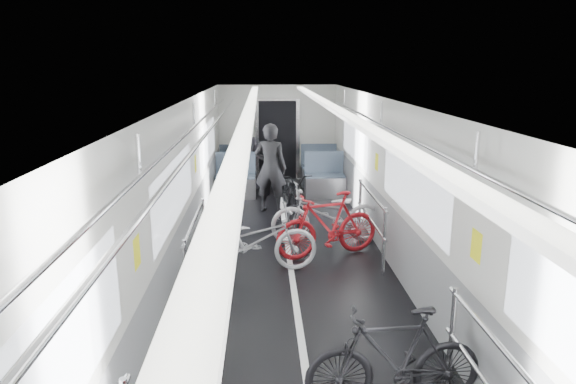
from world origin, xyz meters
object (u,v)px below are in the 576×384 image
bike_right_mid (328,214)px  bike_left_far (254,240)px  person_seated (244,154)px  person_standing (270,168)px  bike_right_near (394,359)px  bike_aisle (293,192)px  bike_right_far (328,225)px

bike_right_mid → bike_left_far: bearing=-51.2°
bike_right_mid → person_seated: (-1.51, 4.01, 0.33)m
person_standing → bike_right_mid: bearing=129.0°
bike_right_near → bike_left_far: bearing=-161.0°
bike_aisle → bike_left_far: bearing=-112.3°
bike_right_near → person_seated: bearing=-172.6°
bike_right_far → person_seated: (-1.42, 4.61, 0.33)m
bike_right_near → person_standing: size_ratio=0.86×
bike_right_mid → bike_aisle: bike_right_mid is taller
person_seated → bike_left_far: bearing=91.9°
bike_left_far → bike_aisle: bike_left_far is taller
bike_aisle → person_standing: 0.65m
bike_left_far → person_standing: (0.30, 3.14, 0.41)m
bike_right_near → bike_right_far: size_ratio=0.91×
bike_right_near → bike_right_far: bike_right_far is taller
bike_aisle → person_seated: (-1.03, 2.15, 0.41)m
bike_right_far → person_standing: (-0.83, 2.56, 0.39)m
bike_left_far → bike_aisle: (0.74, 3.04, -0.06)m
bike_right_near → person_seated: (-1.53, 8.23, 0.37)m
bike_right_near → bike_right_far: (-0.11, 3.63, 0.04)m
bike_right_near → bike_aisle: size_ratio=0.95×
bike_right_far → bike_aisle: 2.49m
bike_right_near → bike_right_far: 3.63m
person_standing → person_seated: (-0.59, 2.05, -0.06)m
bike_left_far → person_seated: (-0.29, 5.19, 0.35)m
bike_right_far → person_standing: size_ratio=0.95×
bike_aisle → person_standing: size_ratio=0.90×
bike_right_mid → person_standing: 2.20m
bike_right_mid → person_seated: size_ratio=1.14×
bike_left_far → bike_right_far: bike_right_far is taller
bike_aisle → person_seated: person_seated is taller
bike_right_far → person_standing: 2.72m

